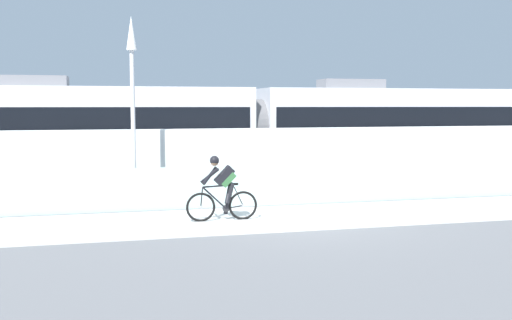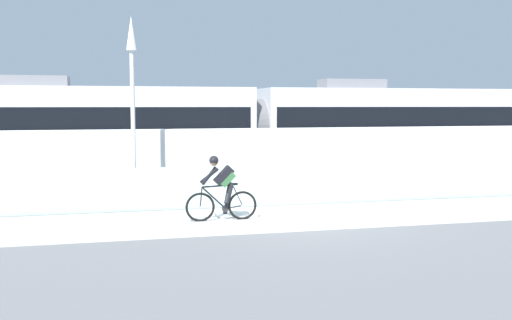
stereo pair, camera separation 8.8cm
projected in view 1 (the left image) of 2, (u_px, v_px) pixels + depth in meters
The scene contains 9 objects.
ground_plane at pixel (295, 217), 14.42m from camera, with size 200.00×200.00×0.00m, color slate.
bike_path_deck at pixel (295, 217), 14.42m from camera, with size 32.00×3.20×0.01m, color beige.
glass_parapet at pixel (275, 185), 16.16m from camera, with size 32.00×0.05×1.16m, color silver.
concrete_barrier_wall at pixel (260, 162), 17.85m from camera, with size 32.00×0.36×2.11m, color white.
tram_rail_near at pixel (243, 185), 20.36m from camera, with size 32.00×0.08×0.01m, color #595654.
tram_rail_far at pixel (235, 179), 21.75m from camera, with size 32.00×0.08×0.01m, color #595654.
tram at pixel (254, 131), 21.01m from camera, with size 22.56×2.54×3.81m.
cyclist_on_bike at pixel (222, 189), 13.91m from camera, with size 1.77×0.58×1.61m.
lamp_post_antenna at pixel (132, 88), 15.28m from camera, with size 0.28×0.28×5.20m.
Camera 1 is at (-4.29, -13.59, 2.83)m, focal length 39.97 mm.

